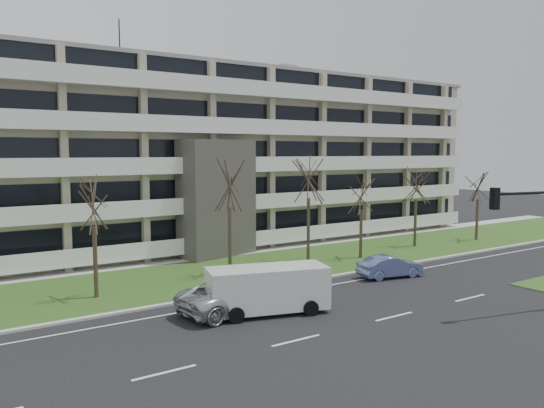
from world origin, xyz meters
TOP-DOWN VIEW (x-y plane):
  - ground at (0.00, 0.00)m, footprint 160.00×160.00m
  - grass_verge at (0.00, 13.00)m, footprint 90.00×10.00m
  - curb at (0.00, 8.00)m, footprint 90.00×0.35m
  - sidewalk at (0.00, 18.50)m, footprint 90.00×2.00m
  - lane_edge_line at (0.00, 6.50)m, footprint 90.00×0.12m
  - apartment_building at (-0.01, 25.32)m, footprint 60.50×15.10m
  - silver_pickup at (-6.03, 5.06)m, footprint 6.40×3.45m
  - blue_sedan at (5.94, 5.94)m, footprint 4.53×2.33m
  - white_van at (-4.78, 3.97)m, footprint 6.40×3.81m
  - tree_2 at (-11.26, 11.52)m, footprint 3.57×3.57m
  - tree_3 at (-2.45, 12.11)m, footprint 4.04×4.04m
  - tree_4 at (4.51, 12.77)m, footprint 4.22×4.22m
  - tree_5 at (8.63, 11.56)m, footprint 3.34×3.34m
  - tree_6 at (15.93, 12.65)m, footprint 3.62×3.62m
  - tree_7 at (23.21, 11.75)m, footprint 3.38×3.38m

SIDE VIEW (x-z plane):
  - ground at x=0.00m, z-range 0.00..0.00m
  - lane_edge_line at x=0.00m, z-range 0.00..0.01m
  - grass_verge at x=0.00m, z-range 0.00..0.06m
  - sidewalk at x=0.00m, z-range 0.00..0.08m
  - curb at x=0.00m, z-range 0.00..0.12m
  - blue_sedan at x=5.94m, z-range 0.00..1.42m
  - silver_pickup at x=-6.03m, z-range 0.00..1.71m
  - white_van at x=-4.78m, z-range 0.23..2.57m
  - tree_5 at x=8.63m, z-range 1.85..8.52m
  - tree_7 at x=23.21m, z-range 1.87..8.62m
  - tree_2 at x=-11.26m, z-range 1.98..9.13m
  - tree_6 at x=15.93m, z-range 2.00..9.24m
  - tree_3 at x=-2.45m, z-range 2.25..10.33m
  - tree_4 at x=4.51m, z-range 2.35..10.79m
  - apartment_building at x=-0.01m, z-range -1.76..16.99m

